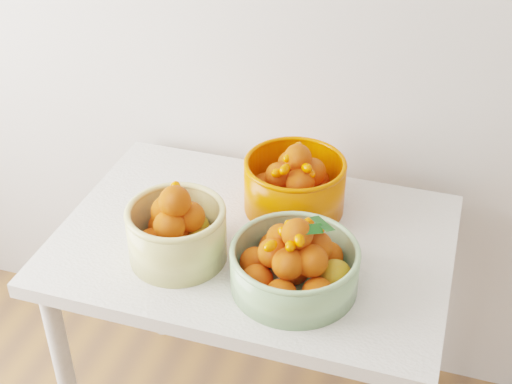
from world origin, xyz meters
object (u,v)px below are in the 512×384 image
bowl_cream (176,231)px  table (254,266)px  bowl_orange (294,184)px  bowl_green (295,264)px

bowl_cream → table: bearing=40.0°
bowl_orange → bowl_green: bearing=-74.8°
table → bowl_cream: size_ratio=3.61×
bowl_green → bowl_orange: 0.32m
table → bowl_orange: bowl_orange is taller
bowl_green → bowl_orange: bearing=105.2°
bowl_cream → bowl_orange: size_ratio=0.88×
bowl_green → bowl_cream: bearing=176.7°
table → bowl_orange: bearing=68.1°
bowl_green → bowl_orange: bowl_orange is taller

